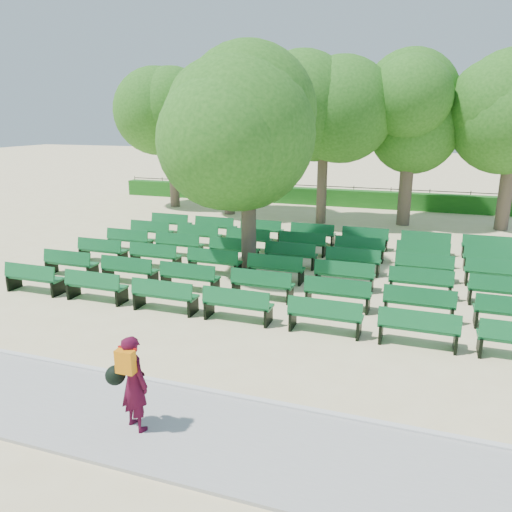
% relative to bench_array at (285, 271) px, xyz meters
% --- Properties ---
extents(ground, '(120.00, 120.00, 0.00)m').
position_rel_bench_array_xyz_m(ground, '(-0.84, -1.05, -0.09)').
color(ground, beige).
extents(paving, '(30.00, 2.20, 0.06)m').
position_rel_bench_array_xyz_m(paving, '(-0.84, -8.45, -0.06)').
color(paving, '#A6A5A1').
rests_on(paving, ground).
extents(curb, '(30.00, 0.12, 0.10)m').
position_rel_bench_array_xyz_m(curb, '(-0.84, -7.30, -0.04)').
color(curb, silver).
rests_on(curb, ground).
extents(hedge, '(26.00, 0.70, 0.90)m').
position_rel_bench_array_xyz_m(hedge, '(-0.84, 12.95, 0.36)').
color(hedge, '#1A5B17').
rests_on(hedge, ground).
extents(fence, '(26.00, 0.10, 1.02)m').
position_rel_bench_array_xyz_m(fence, '(-0.84, 13.35, -0.09)').
color(fence, black).
rests_on(fence, ground).
extents(tree_line, '(21.80, 6.80, 7.04)m').
position_rel_bench_array_xyz_m(tree_line, '(-0.84, 8.95, -0.09)').
color(tree_line, '#2C681C').
rests_on(tree_line, ground).
extents(bench_array, '(1.72, 0.61, 1.07)m').
position_rel_bench_array_xyz_m(bench_array, '(0.00, 0.00, 0.00)').
color(bench_array, '#11612D').
rests_on(bench_array, ground).
extents(tree_among, '(4.80, 4.80, 6.58)m').
position_rel_bench_array_xyz_m(tree_among, '(-1.12, -0.23, 4.31)').
color(tree_among, brown).
rests_on(tree_among, ground).
extents(person, '(0.78, 0.57, 1.56)m').
position_rel_bench_array_xyz_m(person, '(0.01, -8.64, 0.78)').
color(person, '#42091F').
rests_on(person, ground).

